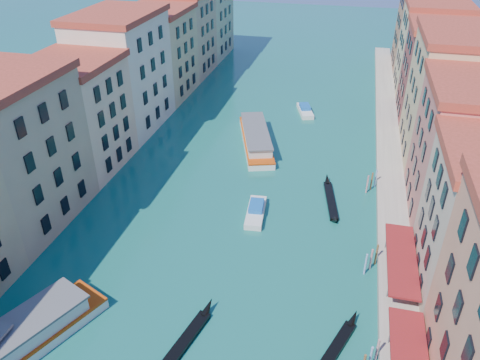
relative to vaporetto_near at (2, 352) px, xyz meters
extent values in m
cube|color=tan|center=(-12.00, 20.84, 8.12)|extent=(12.00, 17.00, 19.00)
cube|color=#E2B48B|center=(-12.00, 36.34, 6.87)|extent=(12.00, 14.00, 16.50)
cube|color=maroon|center=(-12.00, 36.34, 15.62)|extent=(12.80, 14.40, 1.00)
cube|color=beige|center=(-12.00, 52.34, 8.62)|extent=(12.00, 18.00, 20.00)
cube|color=maroon|center=(-12.00, 52.34, 19.12)|extent=(12.80, 18.40, 1.00)
cube|color=tan|center=(-12.00, 69.34, 7.37)|extent=(12.00, 16.00, 17.50)
cube|color=maroon|center=(-12.00, 69.34, 16.62)|extent=(12.80, 16.40, 1.00)
cube|color=tan|center=(-12.00, 84.84, 7.87)|extent=(12.00, 15.00, 18.50)
cube|color=tan|center=(-12.00, 100.84, 8.12)|extent=(12.00, 17.00, 19.00)
cube|color=#C36556|center=(44.00, 35.34, 7.62)|extent=(12.00, 16.00, 18.00)
cube|color=tan|center=(44.00, 52.34, 8.62)|extent=(12.00, 18.00, 20.00)
cube|color=maroon|center=(44.00, 52.34, 19.12)|extent=(12.80, 18.40, 1.00)
cube|color=brown|center=(44.00, 68.84, 7.37)|extent=(12.00, 15.00, 17.50)
cube|color=maroon|center=(44.00, 68.84, 16.62)|extent=(12.80, 15.40, 1.00)
cube|color=#D0B380|center=(44.00, 84.34, 7.87)|extent=(12.00, 16.00, 18.50)
cube|color=maroon|center=(44.00, 84.34, 17.62)|extent=(12.80, 16.40, 1.00)
cube|color=#A66B4A|center=(44.00, 100.84, 8.37)|extent=(12.00, 17.00, 19.50)
cube|color=gray|center=(36.00, 46.34, -0.88)|extent=(4.00, 140.00, 1.00)
cylinder|color=#5A595C|center=(34.80, 9.94, 0.12)|extent=(0.12, 0.12, 3.00)
cube|color=maroon|center=(36.20, 20.34, 1.62)|extent=(3.20, 12.60, 0.25)
cylinder|color=#5A595C|center=(34.80, 16.14, 0.12)|extent=(0.12, 0.12, 3.00)
cylinder|color=#5A595C|center=(34.80, 24.54, 0.12)|extent=(0.12, 0.12, 3.00)
cylinder|color=brown|center=(33.10, 7.34, -0.08)|extent=(0.24, 0.24, 3.20)
cylinder|color=brown|center=(33.70, 8.34, -0.08)|extent=(0.24, 0.24, 3.20)
cylinder|color=brown|center=(32.50, 20.34, -0.08)|extent=(0.24, 0.24, 3.20)
cylinder|color=brown|center=(33.10, 21.34, -0.08)|extent=(0.24, 0.24, 3.20)
cylinder|color=brown|center=(33.70, 22.34, -0.08)|extent=(0.24, 0.24, 3.20)
cylinder|color=brown|center=(32.50, 38.34, -0.08)|extent=(0.24, 0.24, 3.20)
cylinder|color=brown|center=(33.10, 39.34, -0.08)|extent=(0.24, 0.24, 3.20)
cylinder|color=brown|center=(33.70, 40.34, -0.08)|extent=(0.24, 0.24, 3.20)
cube|color=silver|center=(0.00, 0.00, -0.76)|extent=(12.42, 20.84, 1.24)
cube|color=silver|center=(0.00, 0.00, 0.58)|extent=(10.32, 16.83, 1.65)
cube|color=#C1420B|center=(0.00, 0.00, -0.20)|extent=(12.47, 20.86, 0.26)
cube|color=white|center=(13.30, 50.05, -0.81)|extent=(9.99, 19.48, 1.15)
cube|color=silver|center=(13.30, 50.05, 0.43)|extent=(8.36, 15.70, 1.53)
cube|color=#5A595C|center=(13.30, 50.05, 1.34)|extent=(8.78, 16.25, 0.24)
cube|color=#C1420B|center=(13.30, 50.05, -0.29)|extent=(10.04, 19.50, 0.24)
cube|color=black|center=(15.41, 5.04, -1.14)|extent=(3.47, 10.04, 0.50)
cone|color=black|center=(16.67, 10.46, -0.72)|extent=(1.48, 2.41, 1.87)
cube|color=black|center=(29.67, 7.86, -1.16)|extent=(4.32, 8.90, 0.46)
cone|color=black|center=(31.50, 12.59, -0.78)|extent=(1.58, 2.23, 1.70)
cube|color=black|center=(27.58, 34.58, -1.15)|extent=(2.86, 9.57, 0.48)
cone|color=black|center=(26.63, 39.78, -0.75)|extent=(1.32, 2.26, 1.78)
cone|color=black|center=(28.53, 29.38, -0.86)|extent=(1.25, 1.90, 1.56)
cube|color=silver|center=(17.82, 28.86, -0.97)|extent=(2.95, 7.47, 0.83)
cube|color=#155AAC|center=(17.78, 29.38, -0.24)|extent=(2.15, 3.28, 0.73)
cube|color=silver|center=(20.05, 66.32, -0.97)|extent=(4.34, 7.62, 0.83)
cube|color=#155AAC|center=(19.89, 66.82, -0.24)|extent=(2.71, 3.53, 0.73)
camera|label=1|loc=(28.24, -22.74, 35.87)|focal=35.00mm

